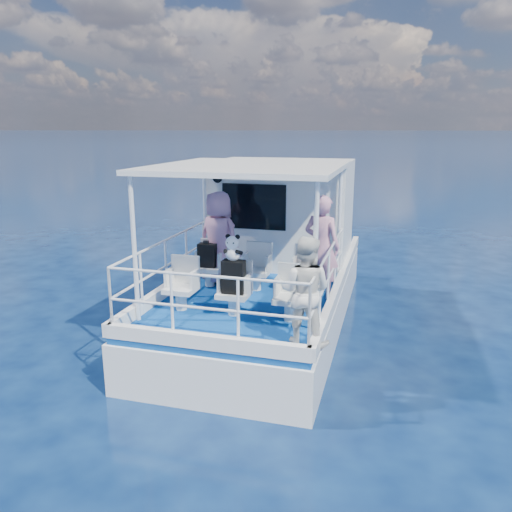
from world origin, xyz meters
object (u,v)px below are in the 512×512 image
Objects in this scene: backpack_center at (234,277)px; panda at (233,248)px; passenger_port_fwd at (219,238)px; passenger_stbd_aft at (305,291)px.

backpack_center is 1.29× the size of panda.
passenger_port_fwd is 3.37× the size of backpack_center.
passenger_port_fwd reaches higher than backpack_center.
passenger_stbd_aft is 3.70× the size of panda.
passenger_port_fwd is at bearing -41.98° from passenger_stbd_aft.
passenger_stbd_aft is at bearing -29.85° from backpack_center.
backpack_center is at bearing -23.80° from passenger_stbd_aft.
passenger_port_fwd reaches higher than panda.
passenger_stbd_aft reaches higher than panda.
passenger_stbd_aft reaches higher than backpack_center.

